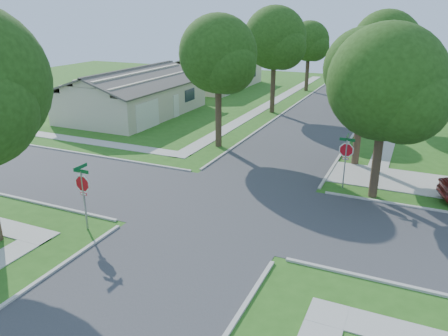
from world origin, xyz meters
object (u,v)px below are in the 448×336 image
Objects in this scene: tree_e_mid at (386,47)px; tree_e_far at (396,41)px; house_nw_near at (134,98)px; car_curb_east at (347,98)px; tree_ne_corner at (387,88)px; car_curb_west at (349,76)px; tree_w_far at (309,43)px; stop_sign_sw at (83,186)px; tree_e_near at (365,73)px; house_nw_far at (214,75)px; tree_w_near at (219,58)px; stop_sign_ne at (346,152)px; tree_w_mid at (275,41)px.

tree_e_mid is 1.06× the size of tree_e_far.
house_nw_near is 20.90m from car_curb_east.
car_curb_west is at bearing 100.97° from tree_ne_corner.
tree_ne_corner reaches higher than tree_w_far.
stop_sign_sw is 0.64× the size of car_curb_east.
house_nw_far is (-20.74, 22.99, -4.13)m from tree_e_near.
tree_w_near is 1.12× the size of tree_w_far.
house_nw_far reaches higher than car_curb_east.
tree_w_near is at bearing -27.83° from house_nw_near.
tree_e_far is at bearing 56.87° from car_curb_east.
tree_w_far reaches higher than stop_sign_sw.
tree_e_mid reaches higher than stop_sign_ne.
tree_w_far is at bearing 122.67° from car_curb_east.
house_nw_near is at bearing -137.50° from tree_e_far.
car_curb_east is (-3.55, 17.86, -4.85)m from tree_e_near.
tree_ne_corner is 25.15m from house_nw_near.
car_curb_east is at bearing 34.63° from house_nw_near.
car_curb_east is at bearing 91.04° from car_curb_west.
stop_sign_ne is 0.37× the size of tree_w_far.
house_nw_near is at bearing -90.00° from house_nw_far.
tree_e_near is 0.90× the size of tree_e_mid.
car_curb_west is (-5.95, 9.19, -5.22)m from tree_e_far.
house_nw_far is (0.00, 17.00, 0.00)m from house_nw_near.
tree_e_far reaches higher than car_curb_east.
stop_sign_sw is 0.33× the size of tree_w_near.
tree_e_near reaches higher than house_nw_near.
tree_ne_corner is (11.06, 8.91, 3.56)m from stop_sign_sw.
tree_ne_corner is at bearing 38.84° from stop_sign_sw.
house_nw_near is (-22.35, 10.79, -4.08)m from tree_ne_corner.
stop_sign_ne is at bearing -90.68° from tree_e_near.
tree_e_far is 0.64× the size of house_nw_far.
tree_ne_corner reaches higher than stop_sign_sw.
tree_ne_corner is 0.64× the size of house_nw_far.
car_curb_west is (14.79, 28.20, -0.76)m from house_nw_near.
tree_w_mid is 2.05× the size of car_curb_east.
tree_w_mid reaches higher than stop_sign_ne.
house_nw_near and house_nw_far have the same top height.
tree_w_mid reaches higher than house_nw_far.
house_nw_near is (-11.35, 5.99, -4.60)m from tree_w_near.
stop_sign_sw is at bearing -90.07° from tree_w_far.
tree_e_near is at bearing 92.56° from car_curb_west.
tree_e_mid is 9.40m from tree_w_mid.
tree_w_far is at bearing 89.93° from stop_sign_sw.
stop_sign_ne is 16.84m from tree_e_mid.
tree_e_near is at bearing -85.42° from car_curb_east.
tree_e_near is 12.02m from tree_e_mid.
tree_e_far is at bearing 93.09° from tree_ne_corner.
tree_w_mid is (-9.39, -13.00, 0.51)m from tree_e_far.
car_curb_east is (-3.56, 5.86, -5.46)m from tree_e_mid.
tree_e_near is 1.78× the size of car_curb_east.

